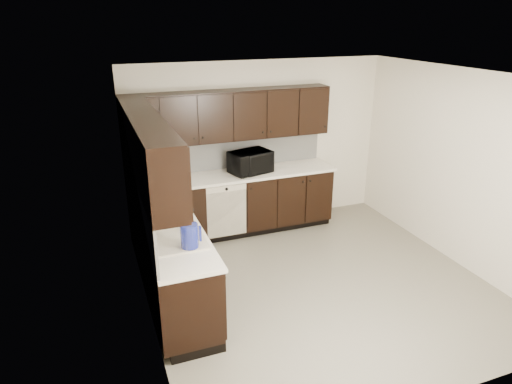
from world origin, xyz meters
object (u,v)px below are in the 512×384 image
at_px(blue_pitcher, 189,237).
at_px(storage_bin, 166,200).
at_px(sink, 176,242).
at_px(toaster_oven, 171,174).
at_px(microwave, 250,162).

bearing_deg(blue_pitcher, storage_bin, 71.31).
relative_size(sink, blue_pitcher, 3.13).
distance_m(toaster_oven, storage_bin, 0.87).
height_order(storage_bin, blue_pitcher, blue_pitcher).
relative_size(sink, toaster_oven, 2.19).
bearing_deg(sink, storage_bin, 86.14).
relative_size(sink, microwave, 1.42).
height_order(sink, microwave, microwave).
xyz_separation_m(sink, storage_bin, (0.06, 0.84, 0.15)).
bearing_deg(storage_bin, sink, -93.86).
height_order(toaster_oven, blue_pitcher, blue_pitcher).
relative_size(toaster_oven, storage_bin, 0.85).
height_order(sink, storage_bin, sink).
relative_size(toaster_oven, blue_pitcher, 1.42).
bearing_deg(toaster_oven, storage_bin, -123.84).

